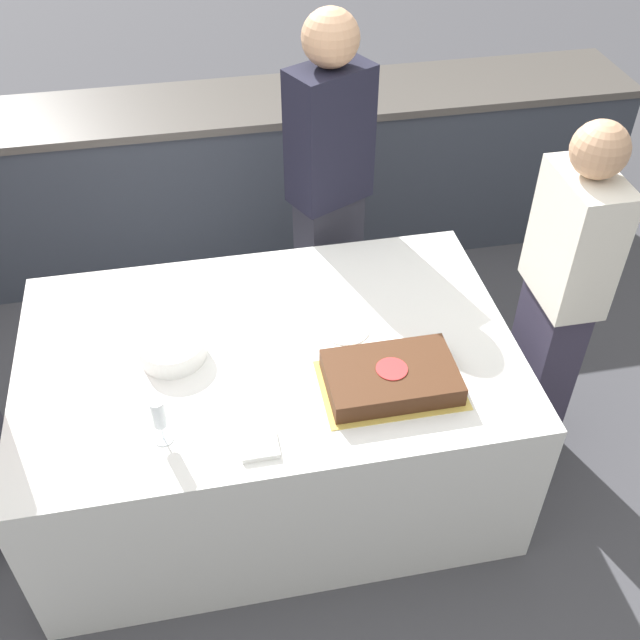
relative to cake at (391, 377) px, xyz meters
The scene contains 10 objects.
ground_plane 0.91m from the cake, 145.45° to the left, with size 14.00×14.00×0.00m, color #424247.
back_counter 1.99m from the cake, 101.48° to the left, with size 4.40×0.58×0.92m.
dining_table 0.63m from the cake, 145.45° to the left, with size 1.80×1.16×0.74m.
cake is the anchor object (origin of this frame).
plate_stack 0.78m from the cake, 158.50° to the left, with size 0.24×0.24×0.08m.
wine_glass 0.78m from the cake, behind, with size 0.06×0.06×0.18m.
side_plate_near_cake 0.32m from the cake, 106.06° to the left, with size 0.18×0.18×0.00m.
utensil_pile 0.51m from the cake, 159.30° to the right, with size 0.12×0.12×0.02m.
person_cutting_cake 1.07m from the cake, 90.00° to the left, with size 0.39×0.33×1.65m.
person_seated_right 0.78m from the cake, 20.20° to the left, with size 0.20×0.34×1.52m.
Camera 1 is at (-0.19, -1.97, 2.62)m, focal length 42.00 mm.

